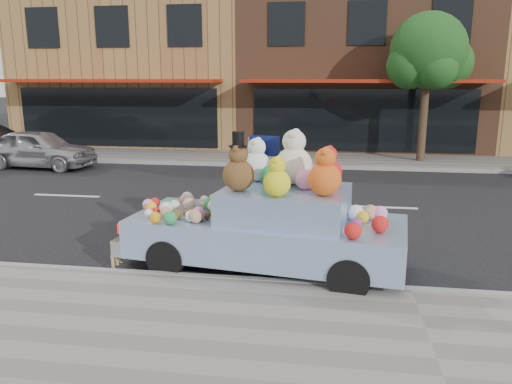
# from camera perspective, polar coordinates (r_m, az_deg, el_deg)

# --- Properties ---
(ground) EXTENTS (120.00, 120.00, 0.00)m
(ground) POSITION_cam_1_polar(r_m,az_deg,el_deg) (12.27, 13.87, -1.71)
(ground) COLOR black
(ground) RESTS_ON ground
(near_sidewalk) EXTENTS (60.00, 3.00, 0.12)m
(near_sidewalk) POSITION_cam_1_polar(r_m,az_deg,el_deg) (6.22, 19.31, -16.38)
(near_sidewalk) COLOR gray
(near_sidewalk) RESTS_ON ground
(far_sidewalk) EXTENTS (60.00, 3.00, 0.12)m
(far_sidewalk) POSITION_cam_1_polar(r_m,az_deg,el_deg) (18.61, 12.14, 3.51)
(far_sidewalk) COLOR gray
(far_sidewalk) RESTS_ON ground
(near_kerb) EXTENTS (60.00, 0.12, 0.13)m
(near_kerb) POSITION_cam_1_polar(r_m,az_deg,el_deg) (7.55, 17.24, -10.81)
(near_kerb) COLOR gray
(near_kerb) RESTS_ON ground
(far_kerb) EXTENTS (60.00, 0.12, 0.13)m
(far_kerb) POSITION_cam_1_polar(r_m,az_deg,el_deg) (17.13, 12.43, 2.71)
(far_kerb) COLOR gray
(far_kerb) RESTS_ON ground
(storefront_left) EXTENTS (10.00, 9.80, 7.30)m
(storefront_left) POSITION_cam_1_polar(r_m,az_deg,el_deg) (25.39, -12.12, 14.09)
(storefront_left) COLOR olive
(storefront_left) RESTS_ON ground
(storefront_mid) EXTENTS (10.00, 9.80, 7.30)m
(storefront_mid) POSITION_cam_1_polar(r_m,az_deg,el_deg) (23.84, 11.78, 14.20)
(storefront_mid) COLOR brown
(storefront_mid) RESTS_ON ground
(street_tree) EXTENTS (3.00, 2.70, 5.22)m
(street_tree) POSITION_cam_1_polar(r_m,az_deg,el_deg) (18.67, 19.10, 14.33)
(street_tree) COLOR #38281C
(street_tree) RESTS_ON ground
(car_silver) EXTENTS (4.00, 1.92, 1.32)m
(car_silver) POSITION_cam_1_polar(r_m,az_deg,el_deg) (18.58, -23.55, 4.57)
(car_silver) COLOR #AAAAAF
(car_silver) RESTS_ON ground
(art_car) EXTENTS (4.68, 2.33, 2.25)m
(art_car) POSITION_cam_1_polar(r_m,az_deg,el_deg) (7.95, 1.49, -3.28)
(art_car) COLOR black
(art_car) RESTS_ON ground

